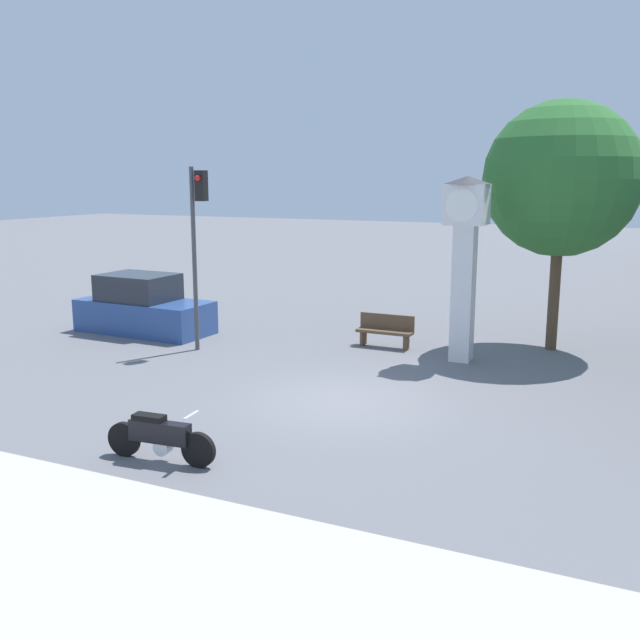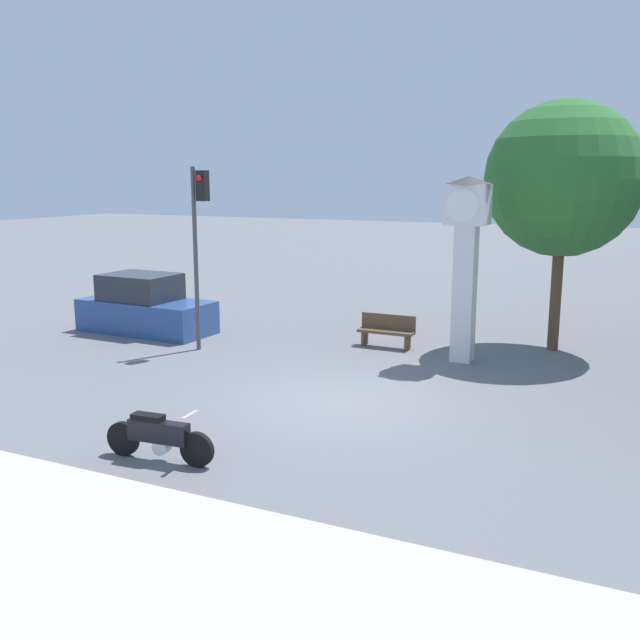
% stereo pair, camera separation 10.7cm
% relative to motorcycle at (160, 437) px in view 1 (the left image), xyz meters
% --- Properties ---
extents(ground_plane, '(120.00, 120.00, 0.00)m').
position_rel_motorcycle_xyz_m(ground_plane, '(1.49, 4.30, -0.43)').
color(ground_plane, slate).
extents(sidewalk_strip, '(36.00, 6.00, 0.10)m').
position_rel_motorcycle_xyz_m(sidewalk_strip, '(1.49, -4.00, -0.38)').
color(sidewalk_strip, '#BCB7A8').
rests_on(sidewalk_strip, ground_plane).
extents(motorcycle, '(2.05, 0.45, 0.90)m').
position_rel_motorcycle_xyz_m(motorcycle, '(0.00, 0.00, 0.00)').
color(motorcycle, black).
rests_on(motorcycle, ground_plane).
extents(clock_tower, '(1.21, 1.21, 4.74)m').
position_rel_motorcycle_xyz_m(clock_tower, '(2.94, 8.80, 2.71)').
color(clock_tower, white).
rests_on(clock_tower, ground_plane).
extents(traffic_light, '(0.50, 0.35, 4.99)m').
position_rel_motorcycle_xyz_m(traffic_light, '(-3.87, 6.89, 2.96)').
color(traffic_light, '#47474C').
rests_on(traffic_light, ground_plane).
extents(street_tree, '(4.14, 4.14, 6.74)m').
position_rel_motorcycle_xyz_m(street_tree, '(4.91, 11.09, 4.22)').
color(street_tree, brown).
rests_on(street_tree, ground_plane).
extents(bench, '(1.60, 0.44, 0.92)m').
position_rel_motorcycle_xyz_m(bench, '(0.62, 9.42, 0.06)').
color(bench, brown).
rests_on(bench, ground_plane).
extents(parked_car, '(4.26, 1.94, 1.80)m').
position_rel_motorcycle_xyz_m(parked_car, '(-6.82, 8.11, 0.32)').
color(parked_car, '#2D4C8C').
rests_on(parked_car, ground_plane).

